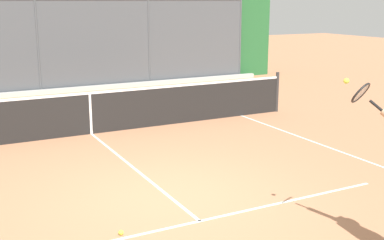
{
  "coord_description": "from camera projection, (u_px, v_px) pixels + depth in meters",
  "views": [
    {
      "loc": [
        2.98,
        6.41,
        2.92
      ],
      "look_at": [
        -0.62,
        -0.52,
        1.05
      ],
      "focal_mm": 46.54,
      "sensor_mm": 36.0,
      "label": 1
    }
  ],
  "objects": [
    {
      "name": "fence_backdrop",
      "position": [
        34.0,
        44.0,
        16.33
      ],
      "size": [
        18.24,
        1.37,
        3.12
      ],
      "color": "#474C51",
      "rests_on": "ground"
    },
    {
      "name": "ground_plane",
      "position": [
        172.0,
        199.0,
        7.54
      ],
      "size": [
        60.0,
        60.0,
        0.0
      ],
      "primitive_type": "plane",
      "color": "#B27551"
    },
    {
      "name": "court_line_markings",
      "position": [
        211.0,
        230.0,
        6.5
      ],
      "size": [
        8.08,
        9.41,
        0.01
      ],
      "color": "white",
      "rests_on": "ground"
    },
    {
      "name": "tennis_net",
      "position": [
        90.0,
        113.0,
        11.11
      ],
      "size": [
        10.39,
        0.09,
        1.07
      ],
      "color": "#2D2D2D",
      "rests_on": "ground"
    },
    {
      "name": "tennis_ball_near_baseline",
      "position": [
        121.0,
        233.0,
        6.36
      ],
      "size": [
        0.07,
        0.07,
        0.07
      ],
      "primitive_type": "sphere",
      "color": "#C1D138",
      "rests_on": "ground"
    }
  ]
}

